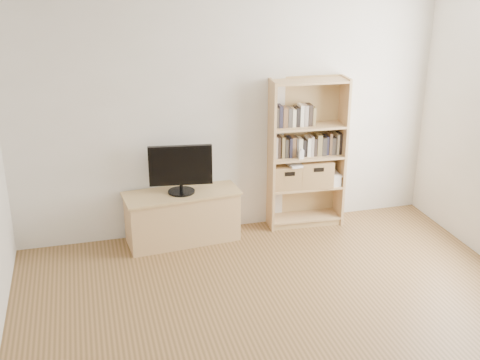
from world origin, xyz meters
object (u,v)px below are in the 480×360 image
object	(u,v)px
television	(181,169)
basket_right	(315,172)
tv_stand	(182,218)
baby_monitor	(301,154)
bookshelf	(307,154)
basket_left	(287,176)
laptop	(302,163)

from	to	relation	value
television	basket_right	bearing A→B (deg)	9.77
tv_stand	baby_monitor	distance (m)	1.41
baby_monitor	bookshelf	bearing A→B (deg)	42.87
bookshelf	television	xyz separation A→B (m)	(-1.38, -0.07, -0.02)
basket_left	laptop	xyz separation A→B (m)	(0.16, -0.02, 0.14)
bookshelf	television	world-z (taller)	bookshelf
laptop	baby_monitor	bearing A→B (deg)	-124.63
tv_stand	laptop	xyz separation A→B (m)	(1.32, 0.05, 0.46)
television	basket_right	size ratio (longest dim) A/B	1.83
tv_stand	bookshelf	world-z (taller)	bookshelf
bookshelf	basket_left	xyz separation A→B (m)	(-0.22, 0.01, -0.23)
tv_stand	television	xyz separation A→B (m)	(0.00, 0.00, 0.53)
bookshelf	laptop	world-z (taller)	bookshelf
basket_left	bookshelf	bearing A→B (deg)	3.20
television	laptop	distance (m)	1.33
bookshelf	basket_right	xyz separation A→B (m)	(0.10, -0.01, -0.22)
bookshelf	baby_monitor	size ratio (longest dim) A/B	17.01
basket_right	basket_left	bearing A→B (deg)	-177.27
laptop	basket_right	bearing A→B (deg)	-3.36
baby_monitor	laptop	xyz separation A→B (m)	(0.04, 0.07, -0.12)
laptop	bookshelf	bearing A→B (deg)	10.26
television	basket_left	world-z (taller)	television
television	basket_left	xyz separation A→B (m)	(1.16, 0.08, -0.21)
basket_left	basket_right	world-z (taller)	basket_right
television	tv_stand	bearing A→B (deg)	-172.46
tv_stand	television	world-z (taller)	television
bookshelf	basket_left	world-z (taller)	bookshelf
basket_right	baby_monitor	bearing A→B (deg)	-152.93
basket_left	basket_right	bearing A→B (deg)	2.01
bookshelf	baby_monitor	xyz separation A→B (m)	(-0.10, -0.09, 0.03)
baby_monitor	basket_left	xyz separation A→B (m)	(-0.12, 0.09, -0.26)
baby_monitor	basket_right	xyz separation A→B (m)	(0.19, 0.08, -0.25)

